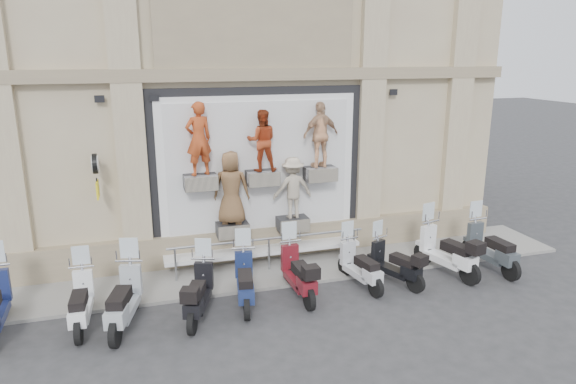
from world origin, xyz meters
name	(u,v)px	position (x,y,z in m)	size (l,w,h in m)	color
ground	(293,308)	(0.00, 0.00, 0.00)	(90.00, 90.00, 0.00)	#2F2F32
sidewalk	(268,269)	(0.00, 2.10, 0.04)	(16.00, 2.20, 0.08)	gray
building	(226,32)	(0.00, 7.00, 6.00)	(14.00, 8.60, 12.00)	#BBAD89
shop_vitrine	(262,174)	(0.03, 2.75, 2.38)	(5.60, 0.83, 4.30)	black
guard_rail	(269,255)	(0.00, 2.00, 0.47)	(5.06, 0.10, 0.93)	#9EA0A5
clock_sign_bracket	(96,170)	(-3.90, 2.47, 2.80)	(0.10, 0.80, 1.02)	black
scooter_b	(80,292)	(-4.28, 0.52, 0.75)	(0.54, 1.85, 1.51)	white
scooter_c	(123,289)	(-3.45, 0.26, 0.83)	(0.59, 2.04, 1.66)	#989EA5
scooter_d	(198,283)	(-1.98, 0.22, 0.76)	(0.55, 1.87, 1.52)	black
scooter_e	(245,271)	(-0.94, 0.51, 0.77)	(0.55, 1.90, 1.54)	#16224D
scooter_f	(298,264)	(0.30, 0.55, 0.79)	(0.56, 1.94, 1.57)	#5B0F17
scooter_g	(360,258)	(1.85, 0.61, 0.72)	(0.52, 1.78, 1.44)	#B2B4B9
scooter_h	(395,255)	(2.70, 0.51, 0.71)	(0.51, 1.76, 1.43)	black
scooter_i	(447,242)	(4.20, 0.63, 0.84)	(0.60, 2.07, 1.68)	white
scooter_j	(492,239)	(5.44, 0.56, 0.82)	(0.59, 2.02, 1.64)	#333A3E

